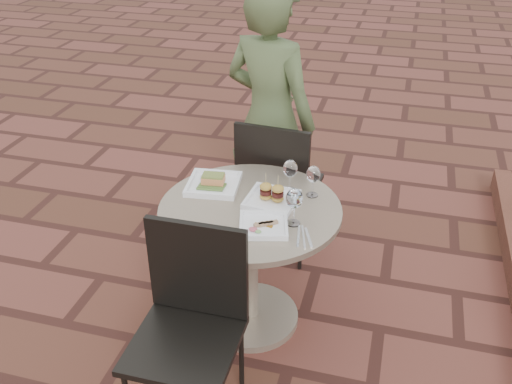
% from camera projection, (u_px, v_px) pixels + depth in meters
% --- Properties ---
extents(ground, '(60.00, 60.00, 0.00)m').
position_uv_depth(ground, '(233.00, 301.00, 3.28)').
color(ground, brown).
rests_on(ground, ground).
extents(cafe_table, '(0.90, 0.90, 0.73)m').
position_uv_depth(cafe_table, '(250.00, 248.00, 2.91)').
color(cafe_table, gray).
rests_on(cafe_table, ground).
extents(chair_far, '(0.47, 0.47, 0.93)m').
position_uv_depth(chair_far, '(277.00, 179.00, 3.40)').
color(chair_far, black).
rests_on(chair_far, ground).
extents(chair_near, '(0.44, 0.44, 0.93)m').
position_uv_depth(chair_near, '(191.00, 312.00, 2.41)').
color(chair_near, black).
rests_on(chair_near, ground).
extents(diner, '(0.70, 0.58, 1.66)m').
position_uv_depth(diner, '(270.00, 119.00, 3.46)').
color(diner, '#475730').
rests_on(diner, ground).
extents(plate_salmon, '(0.29, 0.29, 0.07)m').
position_uv_depth(plate_salmon, '(213.00, 183.00, 2.95)').
color(plate_salmon, white).
rests_on(plate_salmon, cafe_table).
extents(plate_sliders, '(0.26, 0.26, 0.16)m').
position_uv_depth(plate_sliders, '(272.00, 197.00, 2.81)').
color(plate_sliders, white).
rests_on(plate_sliders, cafe_table).
extents(plate_tuna, '(0.27, 0.27, 0.03)m').
position_uv_depth(plate_tuna, '(263.00, 225.00, 2.63)').
color(plate_tuna, white).
rests_on(plate_tuna, cafe_table).
extents(wine_glass_right, '(0.08, 0.08, 0.19)m').
position_uv_depth(wine_glass_right, '(294.00, 199.00, 2.60)').
color(wine_glass_right, white).
rests_on(wine_glass_right, cafe_table).
extents(wine_glass_mid, '(0.07, 0.07, 0.17)m').
position_uv_depth(wine_glass_mid, '(290.00, 169.00, 2.87)').
color(wine_glass_mid, white).
rests_on(wine_glass_mid, cafe_table).
extents(wine_glass_far, '(0.07, 0.07, 0.17)m').
position_uv_depth(wine_glass_far, '(313.00, 175.00, 2.82)').
color(wine_glass_far, white).
rests_on(wine_glass_far, cafe_table).
extents(steel_ramekin, '(0.07, 0.07, 0.05)m').
position_uv_depth(steel_ramekin, '(207.00, 180.00, 2.97)').
color(steel_ramekin, silver).
rests_on(steel_ramekin, cafe_table).
extents(cutlery_set, '(0.13, 0.20, 0.00)m').
position_uv_depth(cutlery_set, '(304.00, 237.00, 2.57)').
color(cutlery_set, silver).
rests_on(cutlery_set, cafe_table).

